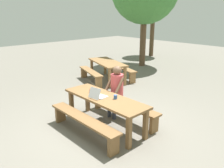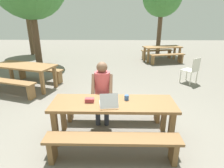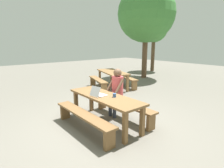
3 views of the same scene
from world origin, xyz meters
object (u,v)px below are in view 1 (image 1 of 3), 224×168
picnic_table_front (105,102)px  picnic_table_rear (107,64)px  coffee_mug (115,97)px  person_seated (116,88)px  small_pouch (93,91)px  tree_left (153,6)px  laptop (98,95)px

picnic_table_front → picnic_table_rear: 3.81m
picnic_table_front → coffee_mug: 0.30m
coffee_mug → person_seated: bearing=134.8°
person_seated → picnic_table_rear: bearing=142.2°
picnic_table_front → coffee_mug: (0.24, 0.10, 0.15)m
picnic_table_front → small_pouch: (-0.42, 0.00, 0.14)m
small_pouch → picnic_table_rear: size_ratio=0.07×
tree_left → coffee_mug: bearing=-57.0°
small_pouch → coffee_mug: 0.67m
picnic_table_front → small_pouch: bearing=179.6°
tree_left → picnic_table_rear: bearing=-69.1°
person_seated → picnic_table_rear: 3.26m
coffee_mug → person_seated: (-0.47, 0.48, -0.01)m
person_seated → picnic_table_rear: person_seated is taller
picnic_table_front → laptop: bearing=-119.0°
laptop → picnic_table_front: bearing=-126.2°
laptop → tree_left: (-4.81, 8.16, 2.10)m
picnic_table_front → laptop: size_ratio=5.78×
person_seated → tree_left: (-4.66, 7.44, 2.13)m
laptop → picnic_table_rear: (-2.73, 2.71, -0.16)m
coffee_mug → person_seated: person_seated is taller
picnic_table_front → picnic_table_rear: (-2.81, 2.58, 0.01)m
coffee_mug → picnic_table_rear: (-3.05, 2.47, -0.15)m
picnic_table_front → coffee_mug: coffee_mug is taller
picnic_table_front → tree_left: 9.66m
tree_left → person_seated: bearing=-58.0°
picnic_table_rear → laptop: bearing=-27.7°
picnic_table_front → person_seated: size_ratio=1.66×
picnic_table_front → laptop: laptop is taller
tree_left → laptop: bearing=-59.4°
coffee_mug → tree_left: 9.67m
picnic_table_rear → tree_left: 6.25m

